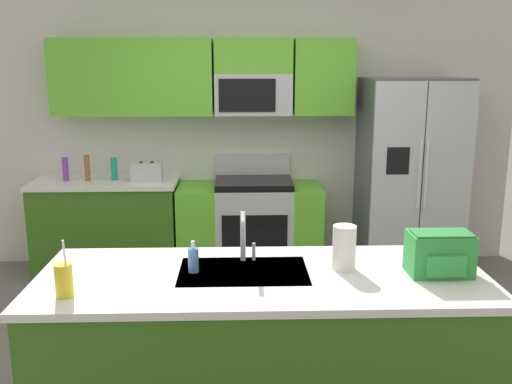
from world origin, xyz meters
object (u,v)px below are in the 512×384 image
toaster (147,172)px  paper_towel_roll (344,248)px  bottle_teal (114,169)px  drink_cup_yellow (64,280)px  sink_faucet (244,233)px  bottle_purple (65,169)px  soap_dispenser (193,260)px  refrigerator (409,177)px  pepper_mill (87,168)px  backpack (440,253)px  range_oven (250,226)px

toaster → paper_towel_roll: (1.41, -2.37, 0.03)m
bottle_teal → drink_cup_yellow: 2.79m
sink_faucet → paper_towel_roll: 0.55m
bottle_purple → soap_dispenser: bearing=-60.5°
paper_towel_roll → toaster: bearing=120.8°
refrigerator → sink_faucet: (-1.59, -2.22, 0.14)m
pepper_mill → paper_towel_roll: 3.12m
refrigerator → bottle_purple: (-3.24, 0.07, 0.09)m
backpack → paper_towel_roll: bearing=169.5°
toaster → soap_dispenser: size_ratio=1.65×
pepper_mill → bottle_purple: pepper_mill is taller
drink_cup_yellow → paper_towel_roll: size_ratio=1.17×
bottle_teal → paper_towel_roll: bearing=-54.8°
toaster → bottle_teal: (-0.32, 0.08, 0.01)m
backpack → sink_faucet: bearing=167.8°
refrigerator → backpack: size_ratio=5.78×
toaster → soap_dispenser: (0.61, -2.39, -0.02)m
toaster → paper_towel_roll: paper_towel_roll is taller
toaster → bottle_teal: 0.33m
drink_cup_yellow → soap_dispenser: bearing=27.6°
toaster → backpack: size_ratio=0.88×
paper_towel_roll → drink_cup_yellow: bearing=-166.9°
toaster → backpack: bearing=-52.4°
range_oven → pepper_mill: 1.63m
pepper_mill → toaster: bearing=-5.1°
range_oven → bottle_teal: size_ratio=6.47×
soap_dispenser → paper_towel_roll: size_ratio=0.71×
toaster → sink_faucet: (0.88, -2.24, 0.08)m
pepper_mill → backpack: pepper_mill is taller
backpack → range_oven: bearing=110.4°
range_oven → backpack: 2.74m
refrigerator → sink_faucet: size_ratio=6.56×
bottle_teal → drink_cup_yellow: bearing=-82.8°
bottle_purple → drink_cup_yellow: (0.80, -2.74, -0.03)m
range_oven → bottle_purple: bearing=-180.0°
sink_faucet → drink_cup_yellow: 0.97m
sink_faucet → soap_dispenser: 0.32m
refrigerator → sink_faucet: refrigerator is taller
bottle_purple → backpack: bearing=-43.4°
range_oven → sink_faucet: size_ratio=4.82×
refrigerator → drink_cup_yellow: (-2.44, -2.67, 0.06)m
sink_faucet → pepper_mill: bearing=122.2°
sink_faucet → paper_towel_roll: sink_faucet is taller
pepper_mill → bottle_teal: 0.25m
sink_faucet → drink_cup_yellow: (-0.85, -0.45, -0.09)m
refrigerator → bottle_teal: refrigerator is taller
range_oven → bottle_teal: 1.40m
refrigerator → drink_cup_yellow: refrigerator is taller
bottle_teal → pepper_mill: bearing=-172.8°
toaster → paper_towel_roll: bearing=-59.2°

